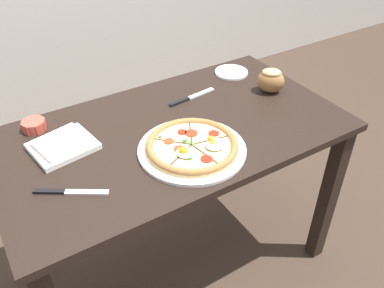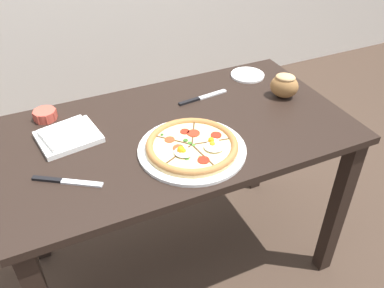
{
  "view_description": "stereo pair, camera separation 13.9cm",
  "coord_description": "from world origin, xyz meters",
  "px_view_note": "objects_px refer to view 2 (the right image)",
  "views": [
    {
      "loc": [
        -0.6,
        -1.1,
        1.64
      ],
      "look_at": [
        -0.01,
        -0.15,
        0.8
      ],
      "focal_mm": 38.0,
      "sensor_mm": 36.0,
      "label": 1
    },
    {
      "loc": [
        -0.47,
        -1.16,
        1.64
      ],
      "look_at": [
        -0.01,
        -0.15,
        0.8
      ],
      "focal_mm": 38.0,
      "sensor_mm": 36.0,
      "label": 2
    }
  ],
  "objects_px": {
    "dining_table": "(178,153)",
    "knife_spare": "(66,181)",
    "napkin_folded": "(68,136)",
    "knife_main": "(202,97)",
    "bread_piece_near": "(284,85)",
    "side_saucer": "(247,75)",
    "ramekin_bowl": "(45,115)",
    "pizza": "(192,147)"
  },
  "relations": [
    {
      "from": "napkin_folded",
      "to": "knife_main",
      "type": "height_order",
      "value": "napkin_folded"
    },
    {
      "from": "pizza",
      "to": "knife_main",
      "type": "xyz_separation_m",
      "value": [
        0.19,
        0.31,
        -0.02
      ]
    },
    {
      "from": "dining_table",
      "to": "ramekin_bowl",
      "type": "relative_size",
      "value": 14.39
    },
    {
      "from": "knife_spare",
      "to": "ramekin_bowl",
      "type": "bearing_deg",
      "value": 123.11
    },
    {
      "from": "pizza",
      "to": "side_saucer",
      "type": "distance_m",
      "value": 0.61
    },
    {
      "from": "dining_table",
      "to": "napkin_folded",
      "type": "relative_size",
      "value": 5.63
    },
    {
      "from": "pizza",
      "to": "knife_spare",
      "type": "xyz_separation_m",
      "value": [
        -0.43,
        0.02,
        -0.02
      ]
    },
    {
      "from": "dining_table",
      "to": "ramekin_bowl",
      "type": "height_order",
      "value": "ramekin_bowl"
    },
    {
      "from": "napkin_folded",
      "to": "side_saucer",
      "type": "distance_m",
      "value": 0.85
    },
    {
      "from": "dining_table",
      "to": "ramekin_bowl",
      "type": "distance_m",
      "value": 0.53
    },
    {
      "from": "side_saucer",
      "to": "knife_main",
      "type": "bearing_deg",
      "value": -161.13
    },
    {
      "from": "bread_piece_near",
      "to": "ramekin_bowl",
      "type": "bearing_deg",
      "value": 165.6
    },
    {
      "from": "napkin_folded",
      "to": "knife_main",
      "type": "xyz_separation_m",
      "value": [
        0.56,
        0.06,
        -0.01
      ]
    },
    {
      "from": "dining_table",
      "to": "knife_main",
      "type": "bearing_deg",
      "value": 41.05
    },
    {
      "from": "dining_table",
      "to": "bread_piece_near",
      "type": "bearing_deg",
      "value": 3.26
    },
    {
      "from": "knife_main",
      "to": "bread_piece_near",
      "type": "bearing_deg",
      "value": -28.72
    },
    {
      "from": "ramekin_bowl",
      "to": "knife_main",
      "type": "relative_size",
      "value": 0.4
    },
    {
      "from": "ramekin_bowl",
      "to": "knife_spare",
      "type": "relative_size",
      "value": 0.45
    },
    {
      "from": "bread_piece_near",
      "to": "side_saucer",
      "type": "height_order",
      "value": "bread_piece_near"
    },
    {
      "from": "side_saucer",
      "to": "napkin_folded",
      "type": "bearing_deg",
      "value": -169.58
    },
    {
      "from": "dining_table",
      "to": "knife_spare",
      "type": "height_order",
      "value": "knife_spare"
    },
    {
      "from": "dining_table",
      "to": "side_saucer",
      "type": "height_order",
      "value": "side_saucer"
    },
    {
      "from": "pizza",
      "to": "knife_spare",
      "type": "bearing_deg",
      "value": 177.41
    },
    {
      "from": "ramekin_bowl",
      "to": "napkin_folded",
      "type": "distance_m",
      "value": 0.18
    },
    {
      "from": "pizza",
      "to": "knife_main",
      "type": "relative_size",
      "value": 1.65
    },
    {
      "from": "ramekin_bowl",
      "to": "dining_table",
      "type": "bearing_deg",
      "value": -31.44
    },
    {
      "from": "pizza",
      "to": "knife_spare",
      "type": "relative_size",
      "value": 1.85
    },
    {
      "from": "ramekin_bowl",
      "to": "side_saucer",
      "type": "bearing_deg",
      "value": -1.05
    },
    {
      "from": "dining_table",
      "to": "ramekin_bowl",
      "type": "bearing_deg",
      "value": 148.56
    },
    {
      "from": "knife_main",
      "to": "napkin_folded",
      "type": "bearing_deg",
      "value": 179.72
    },
    {
      "from": "pizza",
      "to": "ramekin_bowl",
      "type": "relative_size",
      "value": 4.15
    },
    {
      "from": "napkin_folded",
      "to": "side_saucer",
      "type": "relative_size",
      "value": 1.52
    },
    {
      "from": "pizza",
      "to": "napkin_folded",
      "type": "height_order",
      "value": "pizza"
    },
    {
      "from": "napkin_folded",
      "to": "dining_table",
      "type": "bearing_deg",
      "value": -14.19
    },
    {
      "from": "bread_piece_near",
      "to": "knife_spare",
      "type": "bearing_deg",
      "value": -170.17
    },
    {
      "from": "ramekin_bowl",
      "to": "napkin_folded",
      "type": "height_order",
      "value": "ramekin_bowl"
    },
    {
      "from": "dining_table",
      "to": "side_saucer",
      "type": "xyz_separation_m",
      "value": [
        0.46,
        0.25,
        0.13
      ]
    },
    {
      "from": "bread_piece_near",
      "to": "knife_main",
      "type": "xyz_separation_m",
      "value": [
        -0.31,
        0.13,
        -0.05
      ]
    },
    {
      "from": "side_saucer",
      "to": "bread_piece_near",
      "type": "bearing_deg",
      "value": -80.19
    },
    {
      "from": "dining_table",
      "to": "napkin_folded",
      "type": "xyz_separation_m",
      "value": [
        -0.38,
        0.1,
        0.14
      ]
    },
    {
      "from": "side_saucer",
      "to": "pizza",
      "type": "bearing_deg",
      "value": -138.99
    },
    {
      "from": "dining_table",
      "to": "knife_spare",
      "type": "relative_size",
      "value": 6.41
    }
  ]
}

